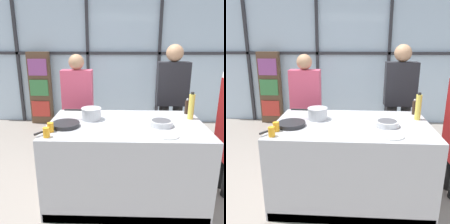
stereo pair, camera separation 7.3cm
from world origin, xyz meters
TOP-DOWN VIEW (x-y plane):
  - ground_plane at (0.00, 0.00)m, footprint 18.00×18.00m
  - back_window_wall at (0.00, 2.78)m, footprint 6.40×0.10m
  - bookshelf at (-1.82, 2.59)m, footprint 0.47×0.19m
  - demo_island at (-0.00, -0.00)m, footprint 1.73×1.05m
  - spectator_far_left at (-0.70, 0.96)m, footprint 0.45×0.23m
  - spectator_center_left at (0.70, 0.96)m, footprint 0.45×0.24m
  - frying_pan at (-0.65, -0.13)m, footprint 0.38×0.48m
  - saucepan at (-0.40, 0.12)m, footprint 0.43×0.23m
  - white_plate at (0.39, -0.35)m, footprint 0.24×0.24m
  - mixing_bowl at (0.38, -0.07)m, footprint 0.25×0.25m
  - oil_bottle at (0.76, 0.19)m, footprint 0.07×0.07m
  - pepper_grinder at (0.77, 0.39)m, footprint 0.05×0.05m
  - juice_glass_near at (-0.76, -0.42)m, footprint 0.06×0.06m
  - juice_glass_far at (-0.76, -0.28)m, footprint 0.06×0.06m

SIDE VIEW (x-z plane):
  - ground_plane at x=0.00m, z-range 0.00..0.00m
  - demo_island at x=0.00m, z-range 0.00..0.91m
  - bookshelf at x=-1.82m, z-range 0.00..1.58m
  - spectator_far_left at x=-0.70m, z-range 0.10..1.71m
  - white_plate at x=0.39m, z-range 0.91..0.92m
  - frying_pan at x=-0.65m, z-range 0.91..0.95m
  - mixing_bowl at x=0.38m, z-range 0.91..0.97m
  - juice_glass_near at x=-0.76m, z-range 0.91..1.00m
  - juice_glass_far at x=-0.76m, z-range 0.91..1.00m
  - saucepan at x=-0.40m, z-range 0.91..1.05m
  - spectator_center_left at x=0.70m, z-range 0.12..1.87m
  - pepper_grinder at x=0.77m, z-range 0.90..1.09m
  - oil_bottle at x=0.76m, z-range 0.90..1.22m
  - back_window_wall at x=0.00m, z-range 0.00..2.80m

